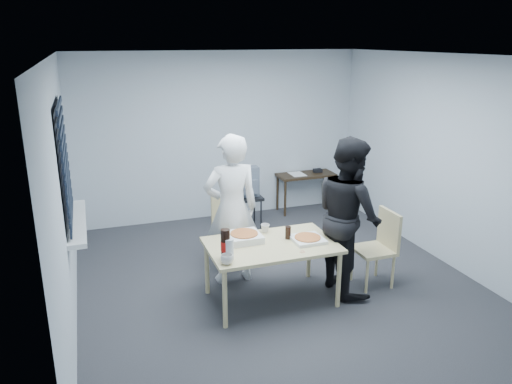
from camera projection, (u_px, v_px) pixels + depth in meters
name	position (u px, v px, depth m)	size (l,w,h in m)	color
room	(67.00, 172.00, 5.16)	(5.00, 5.00, 5.00)	#2A2A2E
dining_table	(271.00, 249.00, 5.35)	(1.37, 0.87, 0.67)	beige
chair_far	(230.00, 224.00, 6.32)	(0.42, 0.42, 0.89)	beige
chair_right	(380.00, 243.00, 5.75)	(0.42, 0.42, 0.89)	beige
person_white	(232.00, 209.00, 5.73)	(0.65, 0.42, 1.77)	silver
person_black	(348.00, 215.00, 5.54)	(0.86, 0.47, 1.77)	black
side_table	(306.00, 178.00, 8.24)	(0.95, 0.42, 0.63)	#312114
stool	(248.00, 203.00, 7.40)	(0.39, 0.39, 0.54)	black
backpack	(248.00, 182.00, 7.29)	(0.31, 0.23, 0.44)	slate
pizza_box_a	(244.00, 237.00, 5.40)	(0.35, 0.35, 0.09)	white
pizza_box_b	(308.00, 239.00, 5.40)	(0.33, 0.33, 0.05)	white
mug_a	(227.00, 259.00, 4.84)	(0.12, 0.12, 0.10)	silver
mug_b	(265.00, 228.00, 5.63)	(0.10, 0.10, 0.09)	silver
cola_glass	(288.00, 233.00, 5.44)	(0.06, 0.06, 0.14)	black
soda_bottle	(226.00, 245.00, 4.92)	(0.10, 0.10, 0.31)	black
plastic_cups	(229.00, 249.00, 4.92)	(0.09, 0.09, 0.22)	silver
rubber_band	(302.00, 252.00, 5.12)	(0.05, 0.05, 0.00)	red
papers	(297.00, 174.00, 8.18)	(0.23, 0.31, 0.01)	white
black_box	(318.00, 171.00, 8.30)	(0.14, 0.10, 0.06)	black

